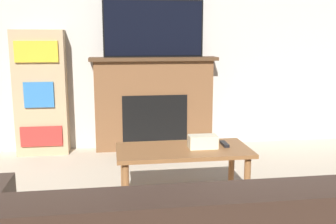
# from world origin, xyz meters

# --- Properties ---
(wall_back) EXTENTS (6.68, 0.06, 2.70)m
(wall_back) POSITION_xyz_m (0.00, 4.06, 1.35)
(wall_back) COLOR beige
(wall_back) RESTS_ON ground_plane
(fireplace) EXTENTS (1.48, 0.28, 1.09)m
(fireplace) POSITION_xyz_m (0.14, 3.91, 0.55)
(fireplace) COLOR brown
(fireplace) RESTS_ON ground_plane
(tv) EXTENTS (1.14, 0.03, 0.65)m
(tv) POSITION_xyz_m (0.14, 3.90, 1.41)
(tv) COLOR black
(tv) RESTS_ON fireplace
(coffee_table) EXTENTS (1.03, 0.51, 0.47)m
(coffee_table) POSITION_xyz_m (0.18, 2.24, 0.40)
(coffee_table) COLOR brown
(coffee_table) RESTS_ON ground_plane
(tissue_box) EXTENTS (0.22, 0.12, 0.10)m
(tissue_box) POSITION_xyz_m (0.33, 2.23, 0.52)
(tissue_box) COLOR beige
(tissue_box) RESTS_ON coffee_table
(remote_control) EXTENTS (0.04, 0.15, 0.02)m
(remote_control) POSITION_xyz_m (0.52, 2.28, 0.48)
(remote_control) COLOR black
(remote_control) RESTS_ON coffee_table
(bookshelf) EXTENTS (0.57, 0.29, 1.40)m
(bookshelf) POSITION_xyz_m (-1.14, 3.89, 0.70)
(bookshelf) COLOR tan
(bookshelf) RESTS_ON ground_plane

